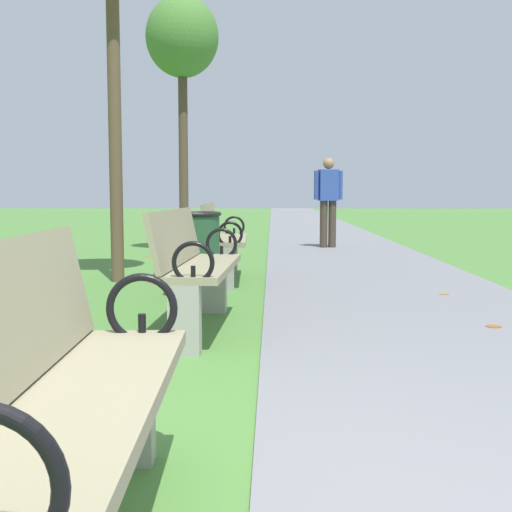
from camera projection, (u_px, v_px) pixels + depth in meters
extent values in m
cube|color=slate|center=(312.00, 226.00, 19.78)|extent=(2.54, 44.00, 0.02)
cube|color=gray|center=(74.00, 402.00, 1.74)|extent=(0.50, 1.62, 0.05)
cube|color=#99968E|center=(127.00, 405.00, 2.51)|extent=(0.20, 0.13, 0.45)
torus|color=black|center=(142.00, 309.00, 2.49)|extent=(0.27, 0.04, 0.27)
cylinder|color=black|center=(142.00, 330.00, 2.50)|extent=(0.03, 0.03, 0.12)
cube|color=gray|center=(202.00, 267.00, 4.89)|extent=(0.50, 1.62, 0.05)
cube|color=gray|center=(176.00, 237.00, 4.88)|extent=(0.19, 1.60, 0.40)
cube|color=#99968E|center=(185.00, 320.00, 4.18)|extent=(0.20, 0.13, 0.45)
cube|color=#99968E|center=(214.00, 286.00, 5.65)|extent=(0.20, 0.13, 0.45)
torus|color=black|center=(193.00, 263.00, 4.12)|extent=(0.27, 0.04, 0.27)
cylinder|color=black|center=(193.00, 275.00, 4.13)|extent=(0.03, 0.03, 0.12)
torus|color=black|center=(221.00, 244.00, 5.63)|extent=(0.27, 0.04, 0.27)
cylinder|color=black|center=(222.00, 253.00, 5.64)|extent=(0.03, 0.03, 0.12)
cube|color=gray|center=(227.00, 240.00, 7.67)|extent=(0.49, 1.61, 0.05)
cube|color=gray|center=(211.00, 220.00, 7.65)|extent=(0.17, 1.60, 0.40)
cube|color=#99968E|center=(224.00, 269.00, 6.96)|extent=(0.20, 0.13, 0.45)
cube|color=#99968E|center=(229.00, 255.00, 8.43)|extent=(0.20, 0.13, 0.45)
torus|color=black|center=(230.00, 234.00, 6.90)|extent=(0.27, 0.04, 0.27)
cylinder|color=black|center=(230.00, 242.00, 6.91)|extent=(0.03, 0.03, 0.12)
torus|color=black|center=(234.00, 227.00, 8.42)|extent=(0.27, 0.04, 0.27)
cylinder|color=black|center=(234.00, 233.00, 8.42)|extent=(0.03, 0.03, 0.12)
cylinder|color=brown|center=(115.00, 121.00, 7.47)|extent=(0.15, 0.15, 3.64)
cylinder|color=#4C3D2D|center=(183.00, 159.00, 11.10)|extent=(0.15, 0.15, 3.15)
ellipsoid|color=#477A33|center=(182.00, 37.00, 10.91)|extent=(1.20, 1.20, 1.32)
cylinder|color=#3D3328|center=(332.00, 224.00, 12.10)|extent=(0.14, 0.14, 0.85)
cylinder|color=#3D3328|center=(324.00, 224.00, 12.08)|extent=(0.14, 0.14, 0.85)
cube|color=#2D4799|center=(328.00, 185.00, 12.02)|extent=(0.37, 0.27, 0.56)
sphere|color=#9E7051|center=(329.00, 163.00, 11.98)|extent=(0.20, 0.20, 0.20)
cylinder|color=#2D4799|center=(340.00, 185.00, 12.05)|extent=(0.09, 0.09, 0.52)
cylinder|color=#2D4799|center=(316.00, 185.00, 11.99)|extent=(0.09, 0.09, 0.52)
cylinder|color=#234C2D|center=(196.00, 258.00, 6.32)|extent=(0.44, 0.44, 0.80)
torus|color=black|center=(196.00, 214.00, 6.28)|extent=(0.48, 0.48, 0.04)
cylinder|color=#AD6B23|center=(161.00, 284.00, 7.45)|extent=(0.09, 0.09, 0.00)
cylinder|color=#AD6B23|center=(444.00, 294.00, 6.57)|extent=(0.14, 0.14, 0.00)
cylinder|color=#93511E|center=(494.00, 326.00, 4.98)|extent=(0.15, 0.15, 0.00)
cylinder|color=gold|center=(190.00, 289.00, 7.05)|extent=(0.15, 0.15, 0.00)
cylinder|color=#93511E|center=(148.00, 256.00, 10.62)|extent=(0.17, 0.17, 0.00)
cylinder|color=brown|center=(256.00, 277.00, 7.98)|extent=(0.14, 0.14, 0.00)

